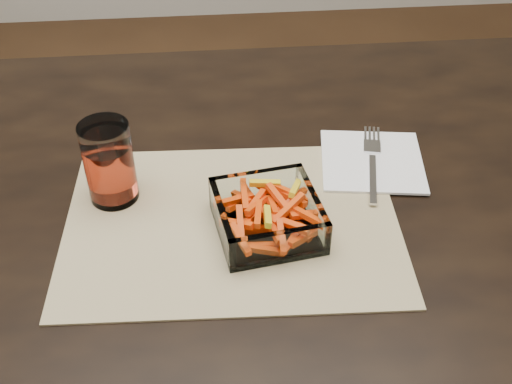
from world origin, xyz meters
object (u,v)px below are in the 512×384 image
(dining_table, at_px, (269,242))
(tumbler, at_px, (110,165))
(glass_bowl, at_px, (267,218))
(fork, at_px, (372,160))

(dining_table, bearing_deg, tumbler, 174.82)
(dining_table, distance_m, glass_bowl, 0.13)
(tumbler, distance_m, fork, 0.39)
(dining_table, relative_size, fork, 8.47)
(glass_bowl, distance_m, fork, 0.22)
(glass_bowl, xyz_separation_m, tumbler, (-0.21, 0.09, 0.03))
(fork, bearing_deg, tumbler, -161.28)
(fork, bearing_deg, glass_bowl, -130.52)
(glass_bowl, relative_size, fork, 0.79)
(tumbler, bearing_deg, glass_bowl, -22.95)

